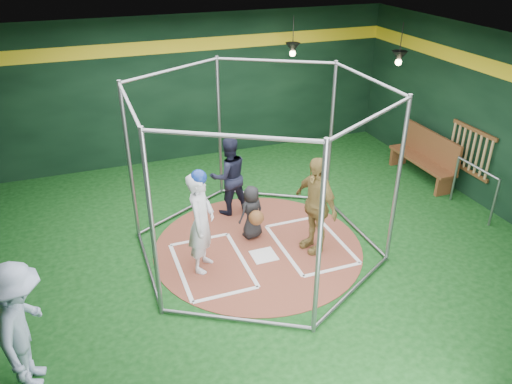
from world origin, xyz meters
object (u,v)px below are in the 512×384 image
object	(u,v)px
batter_figure	(201,221)
umpire	(229,176)
visitor_leopard	(315,205)
dugout_bench	(426,155)

from	to	relation	value
batter_figure	umpire	distance (m)	1.95
visitor_leopard	dugout_bench	size ratio (longest dim) A/B	0.92
dugout_bench	batter_figure	bearing A→B (deg)	-164.05
umpire	dugout_bench	world-z (taller)	umpire
visitor_leopard	umpire	distance (m)	2.07
visitor_leopard	umpire	world-z (taller)	visitor_leopard
dugout_bench	visitor_leopard	bearing A→B (deg)	-154.55
batter_figure	umpire	size ratio (longest dim) A/B	1.14
batter_figure	visitor_leopard	distance (m)	2.03
visitor_leopard	dugout_bench	world-z (taller)	visitor_leopard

